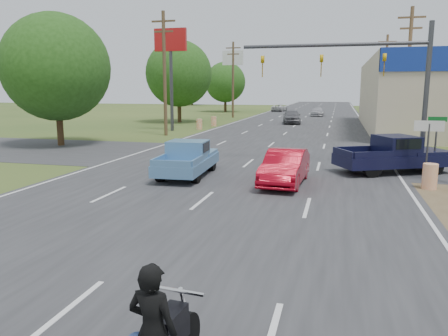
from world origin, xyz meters
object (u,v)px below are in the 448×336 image
(blue_pickup, at_px, (188,158))
(distant_car_white, at_px, (279,108))
(distant_car_grey, at_px, (292,117))
(red_convertible, at_px, (285,167))
(distant_car_silver, at_px, (318,112))
(navy_pickup, at_px, (396,154))

(blue_pickup, relative_size, distant_car_white, 1.11)
(distant_car_grey, distance_m, distant_car_white, 27.29)
(red_convertible, bearing_deg, distant_car_white, 100.96)
(blue_pickup, distance_m, distant_car_white, 58.08)
(distant_car_silver, bearing_deg, distant_car_grey, -97.79)
(distant_car_grey, xyz_separation_m, distant_car_silver, (2.13, 14.93, -0.15))
(distant_car_silver, xyz_separation_m, distant_car_white, (-7.06, 11.92, -0.03))
(blue_pickup, bearing_deg, navy_pickup, 15.69)
(blue_pickup, xyz_separation_m, distant_car_silver, (3.47, 46.06, -0.16))
(navy_pickup, bearing_deg, red_convertible, -77.56)
(blue_pickup, xyz_separation_m, navy_pickup, (9.09, 3.07, 0.08))
(blue_pickup, bearing_deg, distant_car_white, 90.54)
(navy_pickup, relative_size, distant_car_white, 1.27)
(navy_pickup, height_order, distant_car_silver, navy_pickup)
(red_convertible, xyz_separation_m, distant_car_white, (-8.02, 58.72, -0.10))
(blue_pickup, height_order, navy_pickup, navy_pickup)
(distant_car_silver, bearing_deg, distant_car_white, 120.97)
(red_convertible, relative_size, distant_car_white, 0.98)
(navy_pickup, relative_size, distant_car_grey, 1.20)
(red_convertible, xyz_separation_m, distant_car_grey, (-3.08, 31.88, 0.09))
(distant_car_silver, distance_m, distant_car_white, 13.85)
(distant_car_white, bearing_deg, navy_pickup, 110.11)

